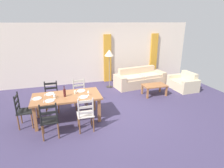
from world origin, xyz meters
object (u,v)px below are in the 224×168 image
object	(u,v)px
dining_chair_near_left	(49,120)
armchair_upholstered	(184,83)
dining_chair_head_west	(23,110)
wine_bottle	(65,93)
dining_chair_near_right	(86,114)
coffee_cup_secondary	(55,96)
wine_glass_near_right	(88,92)
wine_glass_near_left	(54,95)
coffee_table	(154,86)
standing_lamp	(109,55)
coffee_cup_primary	(75,92)
couch	(139,79)
dining_chair_far_right	(80,94)
dining_chair_far_left	(52,97)
dining_table	(67,99)

from	to	relation	value
dining_chair_near_left	armchair_upholstered	bearing A→B (deg)	20.56
dining_chair_head_west	wine_bottle	bearing A→B (deg)	-0.63
dining_chair_near_right	dining_chair_head_west	world-z (taller)	same
dining_chair_near_left	coffee_cup_secondary	size ratio (longest dim) A/B	10.67
dining_chair_head_west	armchair_upholstered	distance (m)	6.22
wine_glass_near_right	coffee_cup_secondary	distance (m)	0.93
wine_glass_near_right	wine_glass_near_left	bearing A→B (deg)	179.26
coffee_table	standing_lamp	xyz separation A→B (m)	(-1.42, 1.40, 1.06)
coffee_cup_primary	couch	distance (m)	3.73
dining_chair_far_right	standing_lamp	size ratio (longest dim) A/B	0.59
dining_chair_far_left	wine_bottle	distance (m)	0.95
dining_table	dining_chair_far_left	distance (m)	0.87
wine_glass_near_left	dining_chair_far_left	bearing A→B (deg)	97.10
dining_chair_head_west	standing_lamp	world-z (taller)	standing_lamp
dining_chair_far_right	wine_bottle	bearing A→B (deg)	-122.31
coffee_cup_secondary	couch	size ratio (longest dim) A/B	0.04
dining_table	dining_chair_near_right	size ratio (longest dim) A/B	1.98
coffee_cup_primary	coffee_cup_secondary	distance (m)	0.58
dining_chair_far_left	dining_chair_far_right	distance (m)	0.89
coffee_cup_primary	wine_glass_near_right	bearing A→B (deg)	-33.61
dining_chair_far_left	standing_lamp	xyz separation A→B (m)	(2.38, 1.65, 0.93)
standing_lamp	coffee_cup_secondary	bearing A→B (deg)	-133.39
dining_chair_far_right	armchair_upholstered	bearing A→B (deg)	6.17
dining_table	wine_bottle	distance (m)	0.22
dining_chair_head_west	couch	distance (m)	4.98
dining_table	dining_chair_near_right	bearing A→B (deg)	-61.06
dining_chair_near_left	dining_chair_head_west	size ratio (longest dim) A/B	1.00
dining_chair_far_left	wine_glass_near_left	distance (m)	0.95
dining_chair_near_left	couch	world-z (taller)	dining_chair_near_left
dining_chair_far_left	coffee_cup_primary	xyz separation A→B (m)	(0.69, -0.64, 0.32)
dining_chair_far_right	wine_glass_near_right	xyz separation A→B (m)	(0.14, -0.89, 0.38)
wine_bottle	armchair_upholstered	size ratio (longest dim) A/B	0.27
wine_bottle	couch	distance (m)	4.06
armchair_upholstered	wine_bottle	bearing A→B (deg)	-165.54
coffee_cup_primary	armchair_upholstered	size ratio (longest dim) A/B	0.08
wine_bottle	coffee_table	xyz separation A→B (m)	(3.41, 1.03, -0.51)
dining_chair_near_left	wine_glass_near_right	distance (m)	1.31
couch	coffee_table	distance (m)	1.22
coffee_cup_secondary	couch	xyz separation A→B (m)	(3.61, 2.21, -0.50)
coffee_cup_primary	coffee_cup_secondary	xyz separation A→B (m)	(-0.57, -0.11, 0.00)
dining_chair_near_right	armchair_upholstered	xyz separation A→B (m)	(4.50, 1.97, -0.23)
wine_glass_near_left	standing_lamp	distance (m)	3.43
wine_bottle	couch	bearing A→B (deg)	33.92
dining_table	armchair_upholstered	bearing A→B (deg)	14.08
dining_table	coffee_cup_secondary	bearing A→B (deg)	-176.55
wine_glass_near_left	armchair_upholstered	world-z (taller)	wine_glass_near_left
wine_glass_near_left	armchair_upholstered	size ratio (longest dim) A/B	0.14
dining_chair_near_right	dining_chair_far_right	bearing A→B (deg)	88.23
dining_chair_near_right	wine_glass_near_right	world-z (taller)	dining_chair_near_right
dining_chair_far_left	couch	bearing A→B (deg)	21.53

